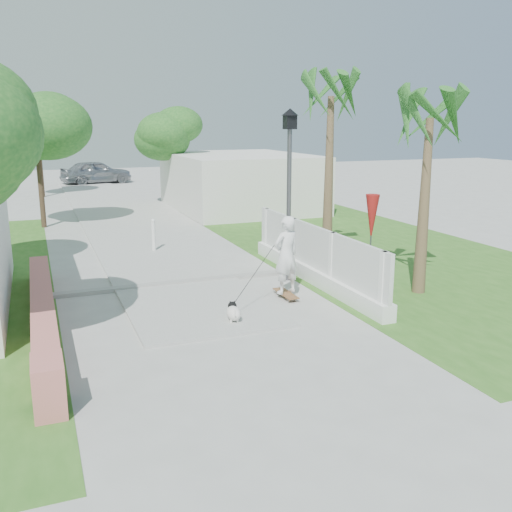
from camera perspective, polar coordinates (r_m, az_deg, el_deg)
name	(u,v)px	position (r m, az deg, el deg)	size (l,w,h in m)	color
ground	(265,381)	(9.51, 0.95, -12.35)	(90.00, 90.00, 0.00)	#B7B7B2
path_strip	(108,208)	(28.42, -14.56, 4.62)	(3.20, 36.00, 0.06)	#B7B7B2
curb	(178,283)	(14.88, -7.84, -2.69)	(6.50, 0.25, 0.10)	#999993
grass_right	(369,248)	(19.39, 11.20, 0.81)	(8.00, 20.00, 0.01)	#336720
pink_wall	(43,319)	(12.10, -20.49, -5.91)	(0.45, 8.20, 0.80)	#C86766
lattice_fence	(313,262)	(14.98, 5.75, -0.56)	(0.35, 7.00, 1.50)	white
building_right	(239,181)	(27.68, -1.68, 7.47)	(6.00, 8.00, 2.60)	silver
street_lamp	(289,188)	(14.87, 3.32, 6.76)	(0.44, 0.44, 4.44)	#59595E
bollard	(153,234)	(18.60, -10.22, 2.15)	(0.14, 0.14, 1.09)	white
patio_umbrella	(372,218)	(15.02, 11.51, 3.72)	(0.36, 0.36, 2.30)	#59595E
tree_path_left	(36,129)	(23.91, -21.12, 11.74)	(3.40, 3.40, 5.23)	#4C3826
tree_path_right	(172,134)	(28.66, -8.44, 11.93)	(3.00, 3.00, 4.79)	#4C3826
tree_path_far	(38,127)	(33.92, -20.99, 11.96)	(3.20, 3.20, 5.17)	#4C3826
palm_far	(331,108)	(16.44, 7.49, 14.48)	(1.80, 1.80, 5.30)	brown
palm_near	(429,129)	(14.10, 16.95, 12.08)	(1.80, 1.80, 4.70)	brown
skateboarder	(263,269)	(12.89, 0.66, -1.29)	(2.14, 1.52, 1.98)	brown
dog	(233,312)	(11.97, -2.28, -5.63)	(0.37, 0.62, 0.43)	white
parked_car	(96,172)	(40.34, -15.70, 8.10)	(1.86, 4.61, 1.57)	#A2A5AA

